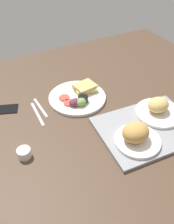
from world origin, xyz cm
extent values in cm
cube|color=#4C3828|center=(0.00, 0.00, -1.50)|extent=(190.00, 150.00, 3.00)
cube|color=gray|center=(-19.20, 22.83, 0.80)|extent=(47.23, 36.12, 1.60)
cylinder|color=white|center=(-29.20, 17.83, 2.30)|extent=(21.99, 21.99, 1.40)
ellipsoid|color=#DBB266|center=(-29.09, 16.84, 6.51)|extent=(10.31, 8.90, 7.03)
cylinder|color=white|center=(-9.20, 27.83, 2.30)|extent=(19.81, 19.81, 1.40)
ellipsoid|color=tan|center=(-8.23, 26.94, 7.00)|extent=(11.74, 10.14, 8.01)
cylinder|color=white|center=(-0.67, -13.23, 0.80)|extent=(30.33, 30.33, 1.60)
cube|color=tan|center=(-6.73, -15.96, 2.30)|extent=(11.16, 9.19, 1.40)
cube|color=#B2C66B|center=(-6.73, -15.96, 3.50)|extent=(12.22, 10.54, 1.00)
cube|color=#DBB266|center=(-6.73, -15.96, 4.70)|extent=(12.20, 10.52, 1.40)
cylinder|color=#D14738|center=(6.16, -14.75, 2.00)|extent=(5.60, 5.60, 0.80)
cylinder|color=#D14738|center=(5.70, -9.89, 2.00)|extent=(5.60, 5.60, 0.80)
cylinder|color=black|center=(-1.42, -7.92, 3.10)|extent=(5.20, 5.20, 3.00)
cylinder|color=#EFEACC|center=(-1.42, -7.92, 4.20)|extent=(4.26, 4.26, 0.60)
ellipsoid|color=#729E4C|center=(0.85, -5.95, 3.40)|extent=(6.00, 4.80, 3.60)
ellipsoid|color=#6B2D47|center=(3.58, -7.16, 3.40)|extent=(6.00, 4.80, 3.60)
cylinder|color=silver|center=(35.46, 11.77, 2.00)|extent=(5.60, 5.60, 4.00)
cube|color=#B7B7BC|center=(19.33, -15.23, 0.25)|extent=(2.29, 17.05, 0.50)
cube|color=#B7B7BC|center=(22.33, -11.23, 0.25)|extent=(1.76, 19.02, 0.50)
cube|color=black|center=(36.54, -22.42, 0.40)|extent=(16.00, 11.74, 0.80)
camera|label=1|loc=(41.89, 78.85, 77.38)|focal=38.13mm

